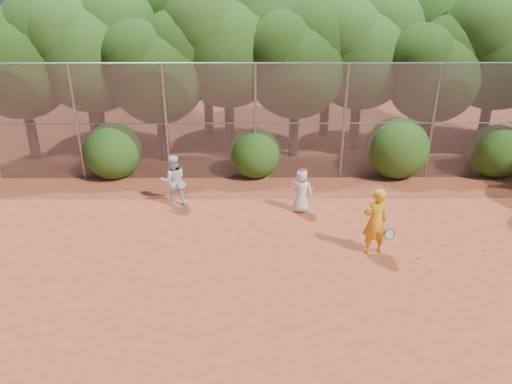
{
  "coord_description": "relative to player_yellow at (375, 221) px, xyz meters",
  "views": [
    {
      "loc": [
        -1.09,
        -10.15,
        7.12
      ],
      "look_at": [
        -1.0,
        2.5,
        1.1
      ],
      "focal_mm": 35.0,
      "sensor_mm": 36.0,
      "label": 1
    }
  ],
  "objects": [
    {
      "name": "tree_10",
      "position": [
        -5.0,
        9.96,
        3.7
      ],
      "size": [
        5.15,
        4.48,
        7.06
      ],
      "color": "black",
      "rests_on": "ground"
    },
    {
      "name": "tree_6",
      "position": [
        3.49,
        6.94,
        2.54
      ],
      "size": [
        3.86,
        3.36,
        5.29
      ],
      "color": "black",
      "rests_on": "ground"
    },
    {
      "name": "ground",
      "position": [
        -2.06,
        -1.09,
        -0.92
      ],
      "size": [
        80.0,
        80.0,
        0.0
      ],
      "primitive_type": "plane",
      "color": "#993D22",
      "rests_on": "ground"
    },
    {
      "name": "bush_0",
      "position": [
        -8.06,
        5.21,
        0.08
      ],
      "size": [
        2.0,
        2.0,
        2.0
      ],
      "primitive_type": "sphere",
      "color": "#224A12",
      "rests_on": "ground"
    },
    {
      "name": "tree_2",
      "position": [
        -6.51,
        6.75,
        2.66
      ],
      "size": [
        3.99,
        3.47,
        5.47
      ],
      "color": "black",
      "rests_on": "ground"
    },
    {
      "name": "ball_6",
      "position": [
        1.3,
        -0.87,
        -0.89
      ],
      "size": [
        0.07,
        0.07,
        0.07
      ],
      "primitive_type": "sphere",
      "color": "#C4D326",
      "rests_on": "ground"
    },
    {
      "name": "ball_2",
      "position": [
        1.13,
        -0.33,
        -0.89
      ],
      "size": [
        0.07,
        0.07,
        0.07
      ],
      "primitive_type": "sphere",
      "color": "#C4D326",
      "rests_on": "ground"
    },
    {
      "name": "ball_4",
      "position": [
        -0.69,
        -1.6,
        -0.89
      ],
      "size": [
        0.07,
        0.07,
        0.07
      ],
      "primitive_type": "sphere",
      "color": "#C4D326",
      "rests_on": "ground"
    },
    {
      "name": "ball_1",
      "position": [
        2.12,
        0.35,
        -0.89
      ],
      "size": [
        0.07,
        0.07,
        0.07
      ],
      "primitive_type": "sphere",
      "color": "#C4D326",
      "rests_on": "ground"
    },
    {
      "name": "ball_0",
      "position": [
        -0.13,
        0.06,
        -0.89
      ],
      "size": [
        0.07,
        0.07,
        0.07
      ],
      "primitive_type": "sphere",
      "color": "#C4D326",
      "rests_on": "ground"
    },
    {
      "name": "tree_12",
      "position": [
        4.5,
        10.15,
        3.59
      ],
      "size": [
        5.02,
        4.37,
        6.88
      ],
      "color": "black",
      "rests_on": "ground"
    },
    {
      "name": "ball_5",
      "position": [
        0.18,
        2.47,
        -0.89
      ],
      "size": [
        0.07,
        0.07,
        0.07
      ],
      "primitive_type": "sphere",
      "color": "#C4D326",
      "rests_on": "ground"
    },
    {
      "name": "tree_9",
      "position": [
        -10.0,
        9.75,
        3.41
      ],
      "size": [
        4.83,
        4.2,
        6.62
      ],
      "color": "black",
      "rests_on": "ground"
    },
    {
      "name": "tree_3",
      "position": [
        -4.0,
        7.75,
        3.47
      ],
      "size": [
        4.89,
        4.26,
        6.7
      ],
      "color": "black",
      "rests_on": "ground"
    },
    {
      "name": "tree_4",
      "position": [
        -1.51,
        7.15,
        2.83
      ],
      "size": [
        4.19,
        3.64,
        5.73
      ],
      "color": "black",
      "rests_on": "ground"
    },
    {
      "name": "tree_0",
      "position": [
        -11.51,
        6.95,
        3.01
      ],
      "size": [
        4.38,
        3.81,
        6.0
      ],
      "color": "black",
      "rests_on": "ground"
    },
    {
      "name": "bush_3",
      "position": [
        5.44,
        5.21,
        0.03
      ],
      "size": [
        1.9,
        1.9,
        1.9
      ],
      "primitive_type": "sphere",
      "color": "#224A12",
      "rests_on": "ground"
    },
    {
      "name": "tree_1",
      "position": [
        -9.0,
        7.45,
        3.24
      ],
      "size": [
        4.64,
        4.03,
        6.35
      ],
      "color": "black",
      "rests_on": "ground"
    },
    {
      "name": "tree_7",
      "position": [
        6.0,
        7.55,
        3.36
      ],
      "size": [
        4.77,
        4.14,
        6.53
      ],
      "color": "black",
      "rests_on": "ground"
    },
    {
      "name": "tree_5",
      "position": [
        0.99,
        7.95,
        3.12
      ],
      "size": [
        4.51,
        3.92,
        6.17
      ],
      "color": "black",
      "rests_on": "ground"
    },
    {
      "name": "player_white",
      "position": [
        -5.61,
        2.88,
        -0.1
      ],
      "size": [
        0.93,
        0.82,
        1.64
      ],
      "rotation": [
        0.0,
        0.0,
        3.39
      ],
      "color": "white",
      "rests_on": "ground"
    },
    {
      "name": "bush_2",
      "position": [
        1.94,
        5.21,
        0.18
      ],
      "size": [
        2.2,
        2.2,
        2.2
      ],
      "primitive_type": "sphere",
      "color": "#224A12",
      "rests_on": "ground"
    },
    {
      "name": "fence_back",
      "position": [
        -2.18,
        4.91,
        1.13
      ],
      "size": [
        20.05,
        0.09,
        4.03
      ],
      "color": "gray",
      "rests_on": "ground"
    },
    {
      "name": "bush_1",
      "position": [
        -3.06,
        5.21,
        -0.02
      ],
      "size": [
        1.8,
        1.8,
        1.8
      ],
      "primitive_type": "sphere",
      "color": "#224A12",
      "rests_on": "ground"
    },
    {
      "name": "player_yellow",
      "position": [
        0.0,
        0.0,
        0.0
      ],
      "size": [
        0.89,
        0.58,
        1.85
      ],
      "rotation": [
        0.0,
        0.0,
        3.35
      ],
      "color": "gold",
      "rests_on": "ground"
    },
    {
      "name": "tree_11",
      "position": [
        -0.0,
        9.55,
        3.24
      ],
      "size": [
        4.64,
        4.03,
        6.35
      ],
      "color": "black",
      "rests_on": "ground"
    },
    {
      "name": "ball_3",
      "position": [
        3.05,
        0.03,
        -0.89
      ],
      "size": [
        0.07,
        0.07,
        0.07
      ],
      "primitive_type": "sphere",
      "color": "#C4D326",
      "rests_on": "ground"
    },
    {
      "name": "player_teen",
      "position": [
        -1.68,
        2.35,
        -0.22
      ],
      "size": [
        0.76,
        0.59,
        1.41
      ],
      "rotation": [
        0.0,
        0.0,
        2.89
      ],
      "color": "white",
      "rests_on": "ground"
    }
  ]
}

